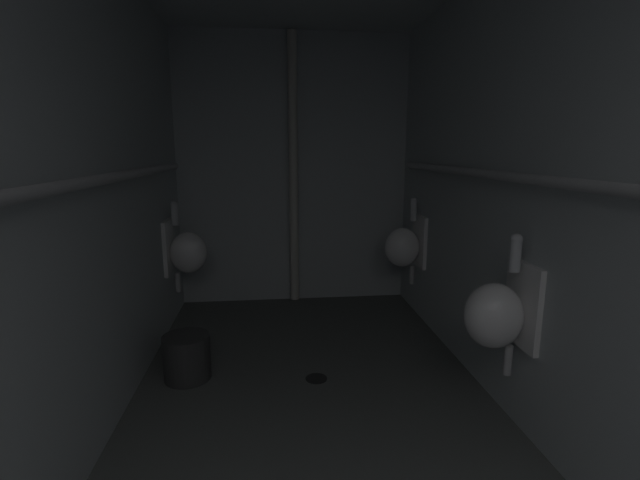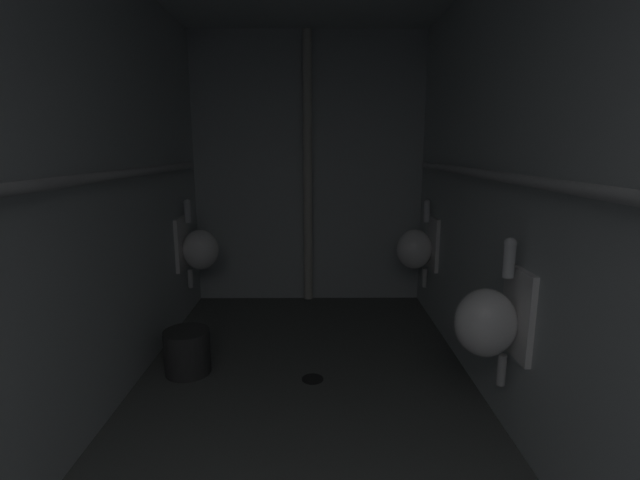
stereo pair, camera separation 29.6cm
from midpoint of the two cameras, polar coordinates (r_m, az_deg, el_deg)
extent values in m
cube|color=#4C4F4C|center=(2.57, 1.40, -23.97)|extent=(2.25, 4.46, 0.08)
cube|color=#B2B9BA|center=(2.34, -26.45, 5.07)|extent=(0.06, 4.46, 2.48)
cube|color=#B2B9BA|center=(2.41, 28.73, 5.01)|extent=(0.06, 4.46, 2.48)
cube|color=#B2B9BA|center=(4.30, 0.54, 8.68)|extent=(2.25, 0.06, 2.48)
ellipsoid|color=white|center=(3.88, -12.66, -1.18)|extent=(0.30, 0.26, 0.34)
cube|color=white|center=(3.91, -14.91, -0.46)|extent=(0.03, 0.30, 0.44)
cylinder|color=silver|center=(3.85, -14.17, 3.33)|extent=(0.06, 0.06, 0.16)
sphere|color=silver|center=(3.84, -14.24, 4.59)|extent=(0.06, 0.06, 0.06)
cylinder|color=#B2B2B2|center=(3.97, -13.92, -4.70)|extent=(0.04, 0.04, 0.16)
ellipsoid|color=white|center=(2.44, 23.36, -9.51)|extent=(0.30, 0.26, 0.34)
cube|color=white|center=(2.49, 26.75, -8.18)|extent=(0.03, 0.30, 0.44)
cylinder|color=silver|center=(2.39, 25.93, -2.38)|extent=(0.06, 0.06, 0.16)
sphere|color=silver|center=(2.37, 26.11, -0.38)|extent=(0.06, 0.06, 0.06)
cylinder|color=#B2B2B2|center=(2.57, 25.01, -14.57)|extent=(0.04, 0.04, 0.16)
ellipsoid|color=white|center=(3.92, 13.88, -1.11)|extent=(0.30, 0.26, 0.34)
cube|color=white|center=(3.95, 16.09, -0.39)|extent=(0.03, 0.30, 0.44)
cylinder|color=silver|center=(3.89, 15.38, 3.36)|extent=(0.06, 0.06, 0.16)
sphere|color=silver|center=(3.88, 15.45, 4.60)|extent=(0.06, 0.06, 0.06)
cylinder|color=#B2B2B2|center=(4.01, 15.09, -4.59)|extent=(0.04, 0.04, 0.16)
cylinder|color=#B2B2B2|center=(2.30, -24.51, 6.92)|extent=(0.05, 3.60, 0.05)
sphere|color=#B2B2B2|center=(4.01, -14.05, 9.15)|extent=(0.06, 0.06, 0.06)
cylinder|color=#B2B2B2|center=(2.36, 26.97, 6.80)|extent=(0.05, 3.63, 0.05)
sphere|color=#B2B2B2|center=(4.06, 15.18, 9.11)|extent=(0.06, 0.06, 0.06)
cylinder|color=beige|center=(4.19, 0.49, 8.61)|extent=(0.08, 0.08, 2.43)
cylinder|color=black|center=(3.03, 1.98, -17.03)|extent=(0.14, 0.14, 0.01)
cylinder|color=#2D2D2D|center=(3.14, -13.68, -13.47)|extent=(0.30, 0.30, 0.29)
camera|label=1|loc=(0.15, -90.45, -0.09)|focal=25.44mm
camera|label=2|loc=(0.15, 89.55, 0.09)|focal=25.44mm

